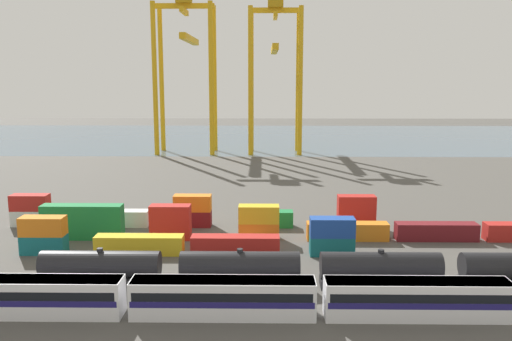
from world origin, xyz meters
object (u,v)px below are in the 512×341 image
at_px(freight_tank_row, 310,269).
at_px(gantry_crane_west, 186,58).
at_px(shipping_container_0, 44,244).
at_px(shipping_container_19, 193,218).
at_px(shipping_container_2, 139,245).
at_px(passenger_train, 223,296).
at_px(shipping_container_12, 347,231).
at_px(gantry_crane_central, 275,62).

distance_m(freight_tank_row, gantry_crane_west, 122.87).
relative_size(shipping_container_0, shipping_container_19, 1.00).
bearing_deg(shipping_container_2, shipping_container_0, 180.00).
xyz_separation_m(freight_tank_row, shipping_container_19, (-16.95, 25.34, -0.86)).
bearing_deg(passenger_train, shipping_container_19, 102.69).
bearing_deg(gantry_crane_west, shipping_container_2, -85.59).
height_order(freight_tank_row, shipping_container_2, freight_tank_row).
bearing_deg(shipping_container_0, freight_tank_row, -17.70).
height_order(passenger_train, shipping_container_2, passenger_train).
height_order(freight_tank_row, shipping_container_12, freight_tank_row).
bearing_deg(shipping_container_19, shipping_container_2, -111.55).
distance_m(passenger_train, shipping_container_19, 34.14).
xyz_separation_m(gantry_crane_west, gantry_crane_central, (28.65, 0.00, -1.34)).
height_order(shipping_container_0, gantry_crane_west, gantry_crane_west).
relative_size(gantry_crane_west, gantry_crane_central, 1.03).
bearing_deg(shipping_container_12, shipping_container_2, -166.75).
relative_size(passenger_train, gantry_crane_west, 1.15).
bearing_deg(shipping_container_19, gantry_crane_central, 80.50).
xyz_separation_m(freight_tank_row, shipping_container_0, (-35.67, 11.38, -0.86)).
distance_m(freight_tank_row, gantry_crane_central, 118.73).
bearing_deg(shipping_container_0, shipping_container_2, 0.00).
height_order(freight_tank_row, gantry_crane_central, gantry_crane_central).
height_order(passenger_train, gantry_crane_central, gantry_crane_central).
distance_m(shipping_container_12, shipping_container_19, 25.10).
relative_size(shipping_container_2, gantry_crane_central, 0.25).
height_order(shipping_container_2, gantry_crane_west, gantry_crane_west).
bearing_deg(shipping_container_12, gantry_crane_central, 95.29).
bearing_deg(shipping_container_19, gantry_crane_west, 98.53).
height_order(shipping_container_0, shipping_container_2, same).
bearing_deg(gantry_crane_west, shipping_container_19, -81.47).
relative_size(shipping_container_0, shipping_container_2, 0.50).
relative_size(shipping_container_0, shipping_container_12, 0.50).
bearing_deg(shipping_container_2, passenger_train, -56.08).
height_order(shipping_container_19, gantry_crane_central, gantry_crane_central).
distance_m(shipping_container_2, gantry_crane_central, 109.83).
distance_m(shipping_container_0, gantry_crane_west, 108.35).
bearing_deg(gantry_crane_central, shipping_container_2, -101.19).
xyz_separation_m(passenger_train, shipping_container_12, (16.62, 26.32, -0.84)).
bearing_deg(passenger_train, gantry_crane_central, 86.48).
xyz_separation_m(passenger_train, shipping_container_0, (-26.22, 19.34, -0.84)).
xyz_separation_m(freight_tank_row, gantry_crane_central, (-1.85, 115.62, 26.92)).
relative_size(shipping_container_19, gantry_crane_west, 0.12).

